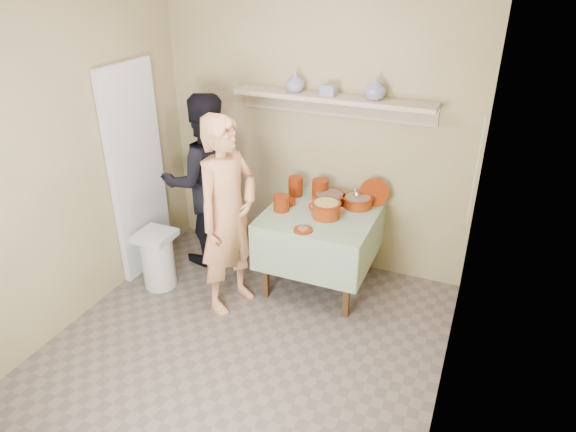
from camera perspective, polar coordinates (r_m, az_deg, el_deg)
The scene contains 22 objects.
ground at distance 4.13m, azimuth -6.19°, elevation -15.94°, with size 3.50×3.50×0.00m, color #685B52.
tile_panel at distance 5.00m, azimuth -16.41°, elevation 4.71°, with size 0.06×0.70×2.00m, color silver.
plate_stack_a at distance 4.86m, azimuth 0.85°, elevation 3.32°, with size 0.14×0.14×0.18m, color #65200B.
plate_stack_b at distance 4.80m, azimuth 3.60°, elevation 2.99°, with size 0.15×0.15×0.19m, color #65200B.
bowl_stack at distance 4.57m, azimuth -0.75°, elevation 1.45°, with size 0.14×0.14×0.14m, color #65200B.
empty_bowl at distance 4.71m, azimuth -0.03°, elevation 1.58°, with size 0.15×0.15×0.04m, color #65200B.
propped_lid at distance 4.72m, azimuth 9.53°, elevation 2.57°, with size 0.27×0.27×0.02m, color #65200B.
vase_right at distance 4.46m, azimuth 9.69°, elevation 13.80°, with size 0.18×0.18×0.19m, color navy.
vase_left at distance 4.67m, azimuth 0.79°, elevation 14.71°, with size 0.17×0.17×0.18m, color navy.
ceramic_box at distance 4.56m, azimuth 4.55°, elevation 13.74°, with size 0.13×0.09×0.09m, color navy.
person_cook at distance 4.29m, azimuth -6.67°, elevation -0.04°, with size 0.63×0.42×1.74m, color tan.
person_helper at distance 5.03m, azimuth -9.17°, elevation 3.86°, with size 0.83×0.65×1.71m, color black.
room_shell at distance 3.26m, azimuth -7.58°, elevation 5.31°, with size 3.04×3.54×2.62m.
serving_table at distance 4.63m, azimuth 3.68°, elevation -0.88°, with size 0.97×0.97×0.76m.
cazuela_meat_a at distance 4.72m, azimuth 4.58°, elevation 2.06°, with size 0.30×0.30×0.10m.
cazuela_meat_b at distance 4.69m, azimuth 7.76°, elevation 1.68°, with size 0.28×0.28×0.10m.
ladle at distance 4.69m, azimuth 7.65°, elevation 2.39°, with size 0.08×0.26×0.19m.
cazuela_rice at distance 4.46m, azimuth 4.26°, elevation 0.85°, with size 0.33×0.25×0.14m.
front_plate at distance 4.26m, azimuth 1.69°, elevation -1.52°, with size 0.16×0.16×0.03m.
wall_shelf at distance 4.61m, azimuth 5.04°, elevation 12.70°, with size 1.80×0.25×0.21m.
trash_bin at distance 4.93m, azimuth -14.24°, elevation -4.65°, with size 0.32×0.32×0.56m.
electrical_cord at distance 4.37m, azimuth 20.13°, elevation 4.48°, with size 0.01×0.05×0.90m.
Camera 1 is at (1.56, -2.61, 2.80)m, focal length 32.00 mm.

